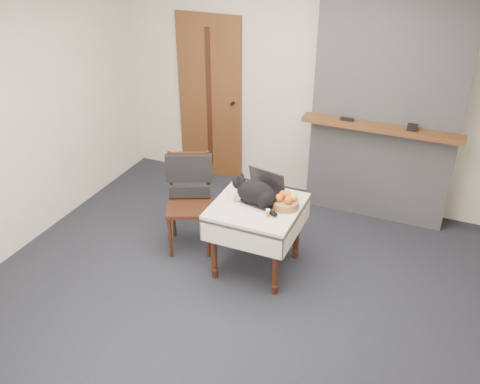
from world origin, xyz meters
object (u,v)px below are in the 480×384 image
object	(u,v)px
laptop	(262,193)
cream_jar	(233,197)
side_table	(257,215)
pill_bottle	(268,213)
chair	(189,188)
door	(210,99)
cat	(257,193)
fruit_basket	(286,202)

from	to	relation	value
laptop	cream_jar	world-z (taller)	laptop
side_table	pill_bottle	world-z (taller)	pill_bottle
laptop	chair	world-z (taller)	chair
door	chair	size ratio (longest dim) A/B	2.04
cat	door	bearing A→B (deg)	137.47
door	laptop	world-z (taller)	door
laptop	chair	size ratio (longest dim) A/B	0.44
fruit_basket	chair	bearing A→B (deg)	174.62
door	cream_jar	size ratio (longest dim) A/B	31.16
door	pill_bottle	world-z (taller)	door
cream_jar	fruit_basket	world-z (taller)	fruit_basket
laptop	chair	bearing A→B (deg)	-172.67
laptop	cream_jar	bearing A→B (deg)	-143.15
side_table	cat	world-z (taller)	cat
door	fruit_basket	distance (m)	2.20
door	laptop	size ratio (longest dim) A/B	4.69
pill_bottle	chair	bearing A→B (deg)	161.64
side_table	pill_bottle	bearing A→B (deg)	-44.03
pill_bottle	fruit_basket	bearing A→B (deg)	67.97
door	cat	distance (m)	2.06
chair	cat	bearing A→B (deg)	-35.37
pill_bottle	chair	size ratio (longest dim) A/B	0.07
door	side_table	world-z (taller)	door
fruit_basket	pill_bottle	bearing A→B (deg)	-112.03
door	cream_jar	world-z (taller)	door
cream_jar	chair	size ratio (longest dim) A/B	0.07
cat	pill_bottle	xyz separation A→B (m)	(0.17, -0.16, -0.07)
laptop	cat	bearing A→B (deg)	-87.47
side_table	chair	xyz separation A→B (m)	(-0.78, 0.16, 0.04)
side_table	laptop	distance (m)	0.21
fruit_basket	chair	xyz separation A→B (m)	(-1.03, 0.10, -0.13)
side_table	chair	size ratio (longest dim) A/B	0.80
door	laptop	xyz separation A→B (m)	(1.27, -1.54, -0.23)
chair	fruit_basket	bearing A→B (deg)	-29.79
laptop	chair	distance (m)	0.80
laptop	pill_bottle	world-z (taller)	laptop
pill_bottle	side_table	bearing A→B (deg)	135.97
fruit_basket	chair	distance (m)	1.05
laptop	fruit_basket	world-z (taller)	laptop
laptop	side_table	bearing A→B (deg)	-80.74
door	pill_bottle	distance (m)	2.31
cream_jar	chair	world-z (taller)	chair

